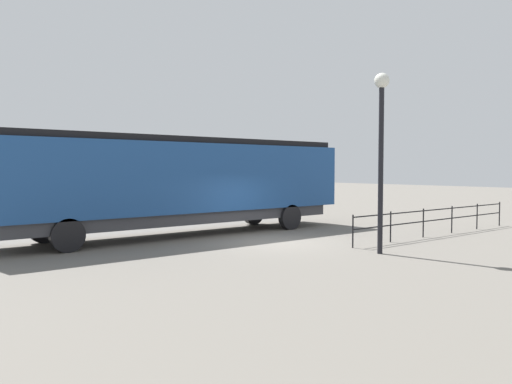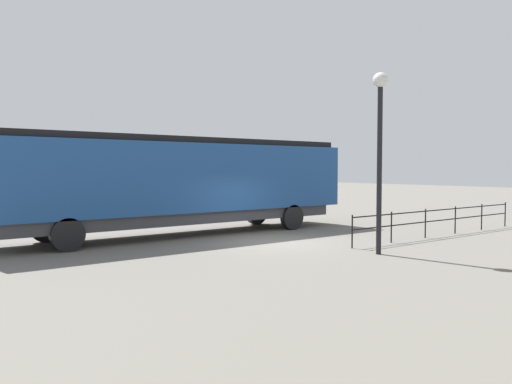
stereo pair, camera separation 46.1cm
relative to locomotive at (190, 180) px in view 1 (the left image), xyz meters
The scene contains 4 objects.
ground_plane 4.53m from the locomotive, 17.86° to the left, with size 120.00×120.00×0.00m, color #666059.
locomotive is the anchor object (origin of this frame).
lamp_post 8.19m from the locomotive, 16.26° to the left, with size 0.47×0.47×5.65m.
platform_fence 10.12m from the locomotive, 50.18° to the left, with size 0.05×10.49×1.13m.
Camera 1 is at (13.69, -11.84, 2.68)m, focal length 35.15 mm.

